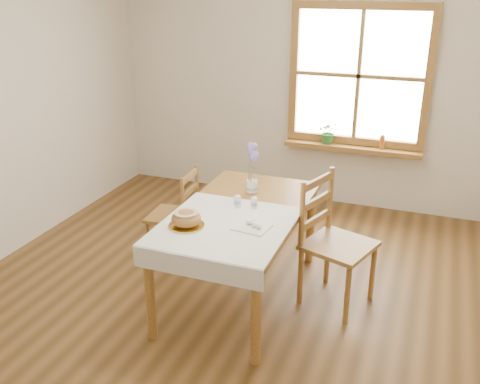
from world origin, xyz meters
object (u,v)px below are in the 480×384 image
object	(u,v)px
chair_left	(172,214)
flower_vase	(252,187)
dining_table	(240,220)
bread_plate	(187,225)
chair_right	(339,244)

from	to	relation	value
chair_left	flower_vase	distance (m)	0.85
dining_table	bread_plate	bearing A→B (deg)	-120.61
flower_vase	bread_plate	bearing A→B (deg)	-105.22
bread_plate	flower_vase	size ratio (longest dim) A/B	2.43
dining_table	bread_plate	size ratio (longest dim) A/B	6.46
bread_plate	chair_right	bearing A→B (deg)	31.22
dining_table	flower_vase	size ratio (longest dim) A/B	15.70
flower_vase	dining_table	bearing A→B (deg)	-84.78
chair_left	bread_plate	xyz separation A→B (m)	(0.55, -0.81, 0.34)
dining_table	chair_right	distance (m)	0.78
bread_plate	flower_vase	world-z (taller)	flower_vase
chair_left	dining_table	bearing A→B (deg)	59.97
bread_plate	flower_vase	distance (m)	0.82
chair_right	bread_plate	world-z (taller)	chair_right
chair_left	bread_plate	bearing A→B (deg)	30.18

